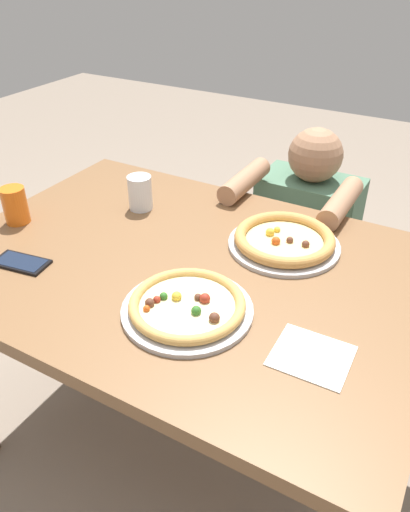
% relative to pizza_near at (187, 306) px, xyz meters
% --- Properties ---
extents(ground_plane, '(8.00, 8.00, 0.00)m').
position_rel_pizza_near_xyz_m(ground_plane, '(-0.12, 0.18, -0.77)').
color(ground_plane, gray).
extents(dining_table, '(1.31, 0.93, 0.75)m').
position_rel_pizza_near_xyz_m(dining_table, '(-0.12, 0.18, -0.12)').
color(dining_table, brown).
rests_on(dining_table, ground).
extents(pizza_near, '(0.31, 0.31, 0.04)m').
position_rel_pizza_near_xyz_m(pizza_near, '(0.00, 0.00, 0.00)').
color(pizza_near, '#B7B7BC').
rests_on(pizza_near, dining_table).
extents(pizza_far, '(0.32, 0.32, 0.04)m').
position_rel_pizza_near_xyz_m(pizza_far, '(0.09, 0.38, 0.00)').
color(pizza_far, '#B7B7BC').
rests_on(pizza_far, dining_table).
extents(drink_cup_colored, '(0.07, 0.07, 0.11)m').
position_rel_pizza_near_xyz_m(drink_cup_colored, '(-0.68, 0.11, 0.04)').
color(drink_cup_colored, orange).
rests_on(drink_cup_colored, dining_table).
extents(water_cup_clear, '(0.08, 0.08, 0.11)m').
position_rel_pizza_near_xyz_m(water_cup_clear, '(-0.40, 0.37, 0.04)').
color(water_cup_clear, silver).
rests_on(water_cup_clear, dining_table).
extents(paper_napkin, '(0.16, 0.15, 0.00)m').
position_rel_pizza_near_xyz_m(paper_napkin, '(0.30, 0.00, -0.02)').
color(paper_napkin, white).
rests_on(paper_napkin, dining_table).
extents(cell_phone, '(0.16, 0.10, 0.01)m').
position_rel_pizza_near_xyz_m(cell_phone, '(-0.49, -0.05, -0.01)').
color(cell_phone, black).
rests_on(cell_phone, dining_table).
extents(diner_seated, '(0.41, 0.52, 0.93)m').
position_rel_pizza_near_xyz_m(diner_seated, '(-0.00, 0.88, -0.34)').
color(diner_seated, '#333847').
rests_on(diner_seated, ground).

